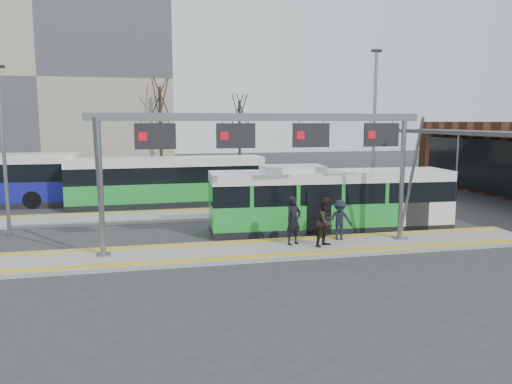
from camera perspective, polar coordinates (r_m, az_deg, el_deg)
ground at (r=19.71m, az=2.24°, el=-6.75°), size 120.00×120.00×0.00m
platform_main at (r=19.69m, az=2.24°, el=-6.53°), size 22.00×3.00×0.15m
platform_second at (r=26.88m, az=-10.52°, el=-2.69°), size 20.00×3.00×0.15m
tactile_main at (r=19.67m, az=2.24°, el=-6.29°), size 22.00×2.65×0.02m
tactile_second at (r=28.00m, az=-10.62°, el=-2.09°), size 20.00×0.35×0.02m
gantry at (r=19.23m, az=1.11°, el=5.87°), size 13.00×1.68×5.20m
apartment_block at (r=55.31m, az=-22.63°, el=11.82°), size 24.50×12.50×18.40m
hero_bus at (r=23.31m, az=8.48°, el=-0.98°), size 11.25×2.94×3.06m
bg_bus_green at (r=30.50m, az=-10.13°, el=1.16°), size 11.60×2.74×2.89m
passenger_a at (r=19.95m, az=4.32°, el=-3.27°), size 0.84×0.72×1.95m
passenger_b at (r=19.84m, az=8.04°, el=-3.40°), size 1.19×1.14×1.94m
passenger_c at (r=21.04m, az=9.54°, el=-3.15°), size 1.21×0.89×1.67m
tree_left at (r=47.25m, az=-10.93°, el=10.35°), size 1.40×1.40×9.25m
tree_mid at (r=51.40m, az=-1.90°, el=9.30°), size 1.40×1.40×8.06m
lamp_west at (r=24.10m, az=-26.90°, el=4.58°), size 0.50×0.25×7.38m
lamp_east at (r=26.95m, az=13.34°, el=6.90°), size 0.50×0.25×8.68m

